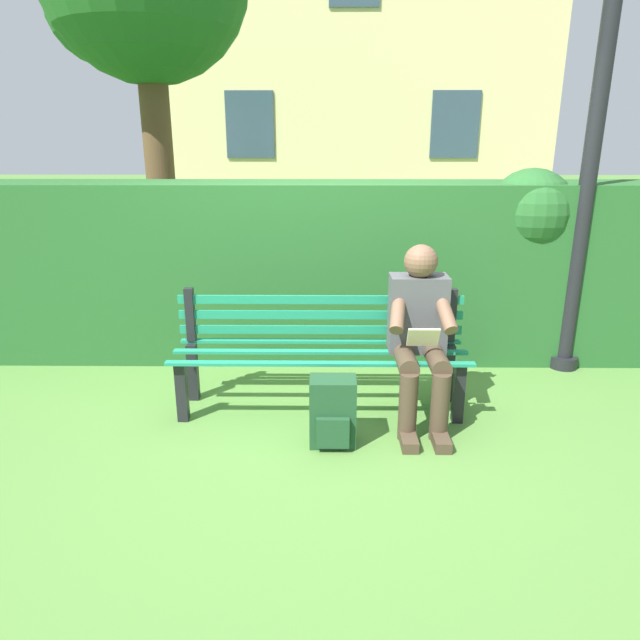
% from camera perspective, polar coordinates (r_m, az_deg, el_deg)
% --- Properties ---
extents(ground, '(60.00, 60.00, 0.00)m').
position_cam_1_polar(ground, '(4.03, 0.02, -9.02)').
color(ground, '#517F38').
extents(park_bench, '(2.01, 0.49, 0.83)m').
position_cam_1_polar(park_bench, '(3.93, 0.03, -2.73)').
color(park_bench, black).
rests_on(park_bench, ground).
extents(person_seated, '(0.44, 0.73, 1.17)m').
position_cam_1_polar(person_seated, '(3.75, 10.04, -1.10)').
color(person_seated, '#4C4C51').
rests_on(person_seated, ground).
extents(hedge_backdrop, '(6.54, 0.84, 1.61)m').
position_cam_1_polar(hedge_backdrop, '(4.89, -2.50, 5.42)').
color(hedge_backdrop, '#265B28').
rests_on(hedge_backdrop, ground).
extents(building_facade, '(7.70, 2.82, 7.55)m').
position_cam_1_polar(building_facade, '(12.76, 3.11, 26.39)').
color(building_facade, beige).
rests_on(building_facade, ground).
extents(backpack, '(0.28, 0.26, 0.44)m').
position_cam_1_polar(backpack, '(3.52, 1.30, -9.29)').
color(backpack, '#1E4728').
rests_on(backpack, ground).
extents(lamp_post, '(0.25, 0.25, 3.64)m').
position_cam_1_polar(lamp_post, '(4.84, 26.17, 17.90)').
color(lamp_post, black).
rests_on(lamp_post, ground).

